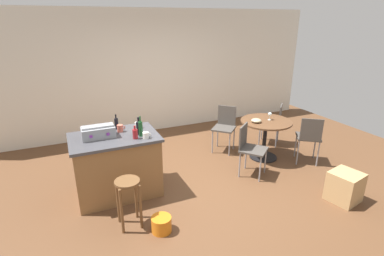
{
  "coord_description": "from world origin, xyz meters",
  "views": [
    {
      "loc": [
        -1.93,
        -3.79,
        2.47
      ],
      "look_at": [
        -0.16,
        0.18,
        0.87
      ],
      "focal_mm": 27.76,
      "sensor_mm": 36.0,
      "label": 1
    }
  ],
  "objects_px": {
    "wooden_stool": "(128,194)",
    "bottle_0": "(139,128)",
    "folding_chair_near": "(309,136)",
    "bottle_3": "(116,123)",
    "bottle_2": "(141,128)",
    "bottle_1": "(135,134)",
    "serving_bowl": "(256,120)",
    "plastic_bucket": "(161,224)",
    "folding_chair_far": "(274,121)",
    "toolbox": "(98,132)",
    "cup_2": "(146,135)",
    "kitchen_island": "(117,165)",
    "folding_chair_left": "(225,125)",
    "folding_chair_right": "(250,146)",
    "cup_1": "(120,128)",
    "wine_glass": "(270,114)",
    "cup_0": "(138,125)",
    "cardboard_box": "(345,187)",
    "dining_table": "(265,130)"
  },
  "relations": [
    {
      "from": "bottle_2",
      "to": "cup_2",
      "type": "xyz_separation_m",
      "value": [
        0.04,
        -0.11,
        -0.07
      ]
    },
    {
      "from": "kitchen_island",
      "to": "bottle_1",
      "type": "height_order",
      "value": "bottle_1"
    },
    {
      "from": "kitchen_island",
      "to": "bottle_2",
      "type": "bearing_deg",
      "value": -23.59
    },
    {
      "from": "folding_chair_far",
      "to": "bottle_0",
      "type": "distance_m",
      "value": 3.07
    },
    {
      "from": "folding_chair_left",
      "to": "bottle_0",
      "type": "height_order",
      "value": "bottle_0"
    },
    {
      "from": "cup_2",
      "to": "toolbox",
      "type": "bearing_deg",
      "value": 153.62
    },
    {
      "from": "folding_chair_left",
      "to": "folding_chair_right",
      "type": "bearing_deg",
      "value": -97.03
    },
    {
      "from": "bottle_1",
      "to": "folding_chair_right",
      "type": "bearing_deg",
      "value": -3.26
    },
    {
      "from": "wooden_stool",
      "to": "plastic_bucket",
      "type": "distance_m",
      "value": 0.56
    },
    {
      "from": "dining_table",
      "to": "toolbox",
      "type": "height_order",
      "value": "toolbox"
    },
    {
      "from": "bottle_1",
      "to": "cup_0",
      "type": "relative_size",
      "value": 1.55
    },
    {
      "from": "serving_bowl",
      "to": "plastic_bucket",
      "type": "distance_m",
      "value": 2.6
    },
    {
      "from": "folding_chair_left",
      "to": "folding_chair_right",
      "type": "relative_size",
      "value": 1.02
    },
    {
      "from": "bottle_2",
      "to": "wine_glass",
      "type": "relative_size",
      "value": 2.06
    },
    {
      "from": "dining_table",
      "to": "folding_chair_right",
      "type": "xyz_separation_m",
      "value": [
        -0.63,
        -0.42,
        -0.05
      ]
    },
    {
      "from": "dining_table",
      "to": "cup_0",
      "type": "distance_m",
      "value": 2.37
    },
    {
      "from": "cup_2",
      "to": "plastic_bucket",
      "type": "relative_size",
      "value": 0.48
    },
    {
      "from": "bottle_0",
      "to": "bottle_2",
      "type": "xyz_separation_m",
      "value": [
        0.01,
        -0.08,
        0.02
      ]
    },
    {
      "from": "kitchen_island",
      "to": "bottle_0",
      "type": "bearing_deg",
      "value": -11.79
    },
    {
      "from": "folding_chair_right",
      "to": "bottle_3",
      "type": "relative_size",
      "value": 3.72
    },
    {
      "from": "wooden_stool",
      "to": "toolbox",
      "type": "relative_size",
      "value": 1.44
    },
    {
      "from": "wooden_stool",
      "to": "serving_bowl",
      "type": "bearing_deg",
      "value": 20.12
    },
    {
      "from": "kitchen_island",
      "to": "cup_2",
      "type": "height_order",
      "value": "cup_2"
    },
    {
      "from": "folding_chair_right",
      "to": "serving_bowl",
      "type": "height_order",
      "value": "folding_chair_right"
    },
    {
      "from": "bottle_0",
      "to": "cardboard_box",
      "type": "relative_size",
      "value": 0.59
    },
    {
      "from": "folding_chair_far",
      "to": "cup_1",
      "type": "distance_m",
      "value": 3.24
    },
    {
      "from": "wine_glass",
      "to": "cardboard_box",
      "type": "relative_size",
      "value": 0.33
    },
    {
      "from": "folding_chair_left",
      "to": "dining_table",
      "type": "bearing_deg",
      "value": -50.9
    },
    {
      "from": "cup_1",
      "to": "cup_2",
      "type": "distance_m",
      "value": 0.49
    },
    {
      "from": "serving_bowl",
      "to": "wooden_stool",
      "type": "bearing_deg",
      "value": -159.88
    },
    {
      "from": "wine_glass",
      "to": "serving_bowl",
      "type": "bearing_deg",
      "value": -176.68
    },
    {
      "from": "bottle_2",
      "to": "serving_bowl",
      "type": "bearing_deg",
      "value": 6.68
    },
    {
      "from": "bottle_1",
      "to": "serving_bowl",
      "type": "distance_m",
      "value": 2.29
    },
    {
      "from": "cup_1",
      "to": "cup_2",
      "type": "bearing_deg",
      "value": -56.02
    },
    {
      "from": "wooden_stool",
      "to": "plastic_bucket",
      "type": "relative_size",
      "value": 2.56
    },
    {
      "from": "wine_glass",
      "to": "cup_2",
      "type": "bearing_deg",
      "value": -171.1
    },
    {
      "from": "folding_chair_far",
      "to": "cup_0",
      "type": "height_order",
      "value": "cup_0"
    },
    {
      "from": "folding_chair_near",
      "to": "kitchen_island",
      "type": "bearing_deg",
      "value": 173.06
    },
    {
      "from": "folding_chair_near",
      "to": "bottle_3",
      "type": "distance_m",
      "value": 3.32
    },
    {
      "from": "toolbox",
      "to": "bottle_0",
      "type": "bearing_deg",
      "value": -10.8
    },
    {
      "from": "folding_chair_far",
      "to": "bottle_0",
      "type": "height_order",
      "value": "bottle_0"
    },
    {
      "from": "wooden_stool",
      "to": "bottle_0",
      "type": "height_order",
      "value": "bottle_0"
    },
    {
      "from": "folding_chair_near",
      "to": "cup_0",
      "type": "relative_size",
      "value": 7.33
    },
    {
      "from": "serving_bowl",
      "to": "folding_chair_near",
      "type": "bearing_deg",
      "value": -32.34
    },
    {
      "from": "cup_2",
      "to": "plastic_bucket",
      "type": "distance_m",
      "value": 1.21
    },
    {
      "from": "bottle_2",
      "to": "bottle_1",
      "type": "bearing_deg",
      "value": -147.95
    },
    {
      "from": "dining_table",
      "to": "folding_chair_left",
      "type": "height_order",
      "value": "folding_chair_left"
    },
    {
      "from": "bottle_1",
      "to": "cup_0",
      "type": "xyz_separation_m",
      "value": [
        0.14,
        0.4,
        -0.02
      ]
    },
    {
      "from": "toolbox",
      "to": "cardboard_box",
      "type": "xyz_separation_m",
      "value": [
        3.12,
        -1.56,
        -0.78
      ]
    },
    {
      "from": "toolbox",
      "to": "folding_chair_right",
      "type": "bearing_deg",
      "value": -8.65
    }
  ]
}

